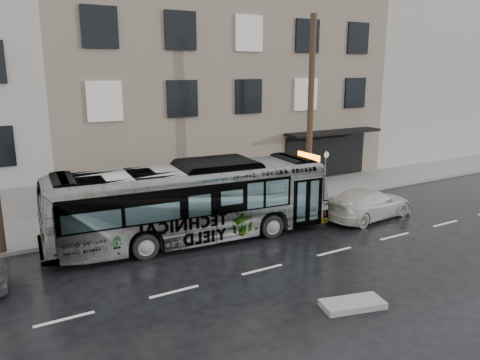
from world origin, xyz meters
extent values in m
plane|color=black|center=(0.00, 0.00, 0.00)|extent=(120.00, 120.00, 0.00)
cube|color=gray|center=(0.00, 4.90, 0.07)|extent=(90.00, 3.60, 0.15)
cube|color=#796C5D|center=(5.00, 12.70, 5.50)|extent=(20.00, 12.00, 11.00)
cube|color=#A5A29C|center=(24.00, 12.70, 6.00)|extent=(18.00, 12.00, 12.00)
cylinder|color=#412F20|center=(6.50, 3.30, 4.65)|extent=(0.30, 0.30, 9.00)
cylinder|color=slate|center=(7.60, 3.30, 1.35)|extent=(0.06, 0.06, 2.40)
imported|color=#B2B2B2|center=(-0.85, 1.30, 1.56)|extent=(11.40, 3.60, 3.12)
imported|color=#BCBAB3|center=(7.20, -0.17, 0.68)|extent=(4.88, 2.42, 1.36)
cube|color=#A19E99|center=(0.83, -5.94, 0.09)|extent=(1.94, 1.22, 0.18)
camera|label=1|loc=(-8.07, -14.80, 6.63)|focal=35.00mm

